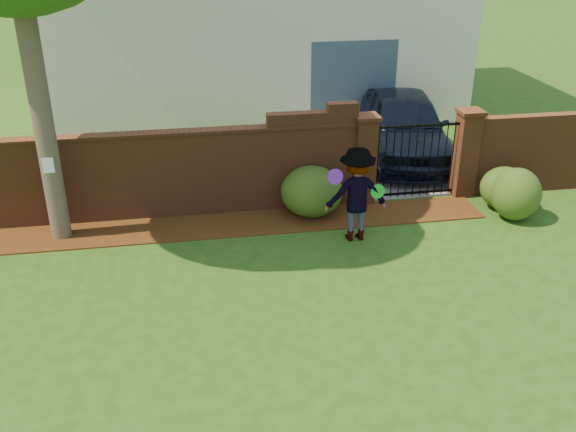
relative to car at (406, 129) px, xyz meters
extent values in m
cube|color=#264B12|center=(-4.08, -6.21, -0.80)|extent=(80.00, 80.00, 0.01)
cube|color=#3C200B|center=(-5.03, -2.87, -0.78)|extent=(11.10, 1.08, 0.03)
cube|color=brown|center=(-6.23, -2.21, 0.05)|extent=(8.70, 0.25, 1.70)
cube|color=brown|center=(-2.78, -2.21, 1.05)|extent=(1.80, 0.25, 0.30)
cube|color=brown|center=(-2.18, -2.21, 1.28)|extent=(0.60, 0.25, 0.16)
cube|color=brown|center=(-6.23, -2.21, 0.93)|extent=(8.70, 0.31, 0.06)
cube|color=brown|center=(2.52, -2.21, 0.05)|extent=(4.00, 0.25, 1.70)
cube|color=brown|center=(-1.68, -2.21, 0.10)|extent=(0.42, 0.42, 1.80)
cube|color=brown|center=(-1.68, -2.21, 1.04)|extent=(0.50, 0.50, 0.08)
cube|color=brown|center=(0.52, -2.21, 0.10)|extent=(0.42, 0.42, 1.80)
cube|color=brown|center=(0.52, -2.21, 1.04)|extent=(0.50, 0.50, 0.08)
cylinder|color=black|center=(-1.38, -2.21, 0.05)|extent=(0.02, 0.02, 1.60)
cylinder|color=black|center=(-1.22, -2.21, 0.05)|extent=(0.02, 0.02, 1.60)
cylinder|color=black|center=(-1.06, -2.21, 0.05)|extent=(0.02, 0.02, 1.60)
cylinder|color=black|center=(-0.90, -2.21, 0.05)|extent=(0.02, 0.02, 1.60)
cylinder|color=black|center=(-0.74, -2.21, 0.05)|extent=(0.02, 0.02, 1.60)
cylinder|color=black|center=(-0.58, -2.21, 0.05)|extent=(0.02, 0.02, 1.60)
cylinder|color=black|center=(-0.41, -2.21, 0.05)|extent=(0.02, 0.02, 1.60)
cylinder|color=black|center=(-0.25, -2.21, 0.05)|extent=(0.02, 0.02, 1.60)
cylinder|color=black|center=(-0.09, -2.21, 0.05)|extent=(0.02, 0.02, 1.60)
cylinder|color=black|center=(0.07, -2.21, 0.05)|extent=(0.02, 0.02, 1.60)
cylinder|color=black|center=(0.23, -2.21, 0.05)|extent=(0.02, 0.02, 1.60)
cube|color=black|center=(-0.58, -2.21, -0.68)|extent=(1.78, 0.03, 0.05)
cube|color=black|center=(-0.58, -2.21, 0.80)|extent=(1.78, 0.03, 0.05)
cube|color=gray|center=(-0.58, 1.79, -0.79)|extent=(3.20, 8.00, 0.01)
cube|color=#ECE5C5|center=(-3.08, 5.79, 2.20)|extent=(12.00, 6.00, 6.00)
cube|color=#384C5B|center=(-0.58, 2.84, 0.40)|extent=(2.40, 0.12, 2.40)
imported|color=black|center=(0.00, 0.00, 0.00)|extent=(2.65, 4.94, 1.60)
cylinder|color=#473A2B|center=(-7.68, -2.81, 2.70)|extent=(0.36, 0.36, 7.00)
cube|color=white|center=(-7.68, -3.00, 0.70)|extent=(0.20, 0.01, 0.28)
ellipsoid|color=#234615|center=(-2.86, -2.65, -0.30)|extent=(1.23, 1.23, 1.01)
ellipsoid|color=#234615|center=(1.06, -3.50, -0.27)|extent=(0.96, 0.96, 1.05)
ellipsoid|color=#234615|center=(1.08, -2.99, -0.36)|extent=(0.98, 0.98, 0.87)
imported|color=gray|center=(-2.27, -3.82, 0.09)|extent=(1.15, 0.67, 1.78)
cylinder|color=purple|center=(-2.71, -3.92, 0.52)|extent=(0.29, 0.11, 0.28)
cylinder|color=green|center=(-1.91, -3.92, 0.18)|extent=(0.28, 0.09, 0.27)
camera|label=1|loc=(-5.30, -14.16, 4.78)|focal=40.24mm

